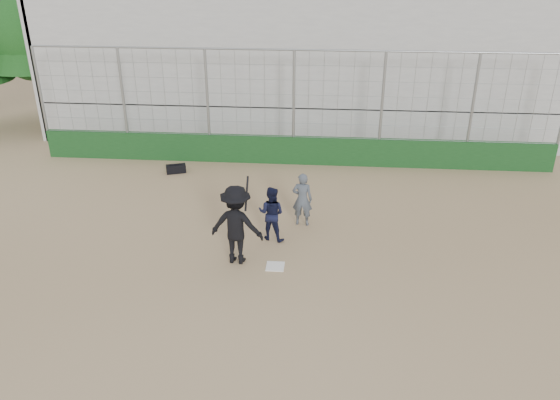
# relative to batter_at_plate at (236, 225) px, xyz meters

# --- Properties ---
(ground) EXTENTS (90.00, 90.00, 0.00)m
(ground) POSITION_rel_batter_at_plate_xyz_m (0.96, -0.20, -1.01)
(ground) COLOR olive
(ground) RESTS_ON ground
(home_plate) EXTENTS (0.44, 0.44, 0.02)m
(home_plate) POSITION_rel_batter_at_plate_xyz_m (0.96, -0.20, -1.00)
(home_plate) COLOR white
(home_plate) RESTS_ON ground
(backstop) EXTENTS (18.10, 0.25, 4.04)m
(backstop) POSITION_rel_batter_at_plate_xyz_m (0.96, 6.80, -0.05)
(backstop) COLOR #123B16
(backstop) RESTS_ON ground
(bleachers) EXTENTS (20.25, 6.70, 6.98)m
(bleachers) POSITION_rel_batter_at_plate_xyz_m (0.96, 11.75, 1.92)
(bleachers) COLOR #9F9F9F
(bleachers) RESTS_ON ground
(tree_left) EXTENTS (4.48, 4.48, 7.00)m
(tree_left) POSITION_rel_batter_at_plate_xyz_m (-10.04, 10.80, 3.38)
(tree_left) COLOR #3A2115
(tree_left) RESTS_ON ground
(batter_at_plate) EXTENTS (1.39, 0.92, 2.14)m
(batter_at_plate) POSITION_rel_batter_at_plate_xyz_m (0.00, 0.00, 0.00)
(batter_at_plate) COLOR black
(batter_at_plate) RESTS_ON ground
(catcher_crouched) EXTENTS (0.88, 0.77, 1.04)m
(catcher_crouched) POSITION_rel_batter_at_plate_xyz_m (0.73, 1.16, -0.49)
(catcher_crouched) COLOR black
(catcher_crouched) RESTS_ON ground
(umpire) EXTENTS (0.59, 0.42, 1.38)m
(umpire) POSITION_rel_batter_at_plate_xyz_m (1.50, 2.10, -0.32)
(umpire) COLOR #454D57
(umpire) RESTS_ON ground
(equipment_bag) EXTENTS (0.72, 0.49, 0.32)m
(equipment_bag) POSITION_rel_batter_at_plate_xyz_m (-3.01, 5.56, -0.87)
(equipment_bag) COLOR black
(equipment_bag) RESTS_ON ground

